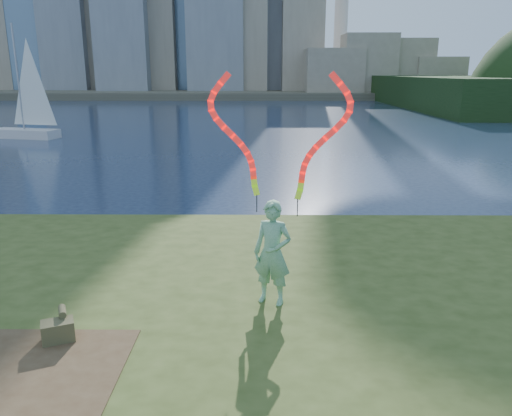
{
  "coord_description": "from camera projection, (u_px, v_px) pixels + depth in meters",
  "views": [
    {
      "loc": [
        1.24,
        -8.6,
        4.66
      ],
      "look_at": [
        1.16,
        1.0,
        2.03
      ],
      "focal_mm": 35.0,
      "sensor_mm": 36.0,
      "label": 1
    }
  ],
  "objects": [
    {
      "name": "ground",
      "position": [
        195.0,
        324.0,
        9.53
      ],
      "size": [
        320.0,
        320.0,
        0.0
      ],
      "primitive_type": "plane",
      "color": "#1A2741",
      "rests_on": "ground"
    },
    {
      "name": "grassy_knoll",
      "position": [
        174.0,
        380.0,
        7.23
      ],
      "size": [
        20.0,
        18.0,
        0.8
      ],
      "color": "#374719",
      "rests_on": "ground"
    },
    {
      "name": "far_shore",
      "position": [
        254.0,
        92.0,
        100.99
      ],
      "size": [
        320.0,
        40.0,
        1.2
      ],
      "primitive_type": "cube",
      "color": "#4D4839",
      "rests_on": "ground"
    },
    {
      "name": "woman_with_ribbons",
      "position": [
        274.0,
        225.0,
        8.31
      ],
      "size": [
        1.97,
        0.84,
        4.17
      ],
      "rotation": [
        0.0,
        0.0,
        -0.39
      ],
      "color": "#227E40",
      "rests_on": "grassy_knoll"
    },
    {
      "name": "canvas_bag",
      "position": [
        58.0,
        330.0,
        7.36
      ],
      "size": [
        0.54,
        0.61,
        0.43
      ],
      "rotation": [
        0.0,
        0.0,
        0.41
      ],
      "color": "#494D29",
      "rests_on": "grassy_knoll"
    },
    {
      "name": "sailboat",
      "position": [
        26.0,
        119.0,
        35.73
      ],
      "size": [
        5.27,
        2.7,
        7.93
      ],
      "rotation": [
        0.0,
        0.0,
        -0.24
      ],
      "color": "silver",
      "rests_on": "ground"
    }
  ]
}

